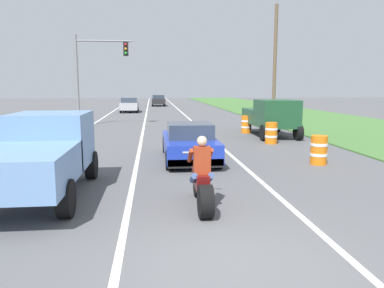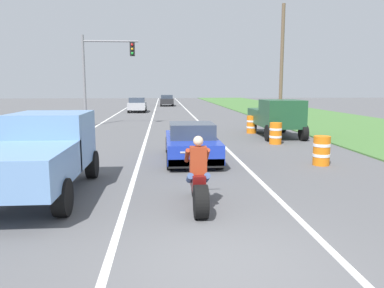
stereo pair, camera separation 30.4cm
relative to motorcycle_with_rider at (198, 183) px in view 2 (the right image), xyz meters
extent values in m
plane|color=#565659|center=(0.18, -2.61, -0.59)|extent=(160.00, 160.00, 0.00)
cube|color=white|center=(-5.22, 17.39, -0.59)|extent=(0.14, 120.00, 0.01)
cube|color=white|center=(1.98, 17.39, -0.59)|extent=(0.14, 120.00, 0.01)
cube|color=white|center=(-1.62, 17.39, -0.59)|extent=(0.14, 120.00, 0.01)
cube|color=#477538|center=(12.10, 17.39, -0.56)|extent=(10.00, 120.00, 0.06)
cylinder|color=black|center=(0.00, -0.60, -0.25)|extent=(0.28, 0.69, 0.69)
cylinder|color=black|center=(0.00, 0.95, -0.28)|extent=(0.12, 0.63, 0.63)
cube|color=#590F0F|center=(0.00, 0.23, 0.02)|extent=(0.28, 1.10, 0.36)
cylinder|color=#B2B2B7|center=(0.00, 0.87, 0.09)|extent=(0.08, 0.36, 0.73)
cylinder|color=#A5A5AA|center=(0.00, 0.85, 0.52)|extent=(0.70, 0.05, 0.05)
cube|color=#993319|center=(0.00, 0.00, 0.50)|extent=(0.36, 0.24, 0.60)
sphere|color=beige|center=(0.00, 0.00, 0.92)|extent=(0.22, 0.22, 0.22)
cylinder|color=#384C7A|center=(-0.18, 0.03, 0.10)|extent=(0.14, 0.47, 0.32)
cylinder|color=#993319|center=(-0.22, 0.30, 0.55)|extent=(0.10, 0.51, 0.40)
cylinder|color=#384C7A|center=(0.18, 0.03, 0.10)|extent=(0.14, 0.47, 0.32)
cylinder|color=#993319|center=(0.22, 0.30, 0.55)|extent=(0.10, 0.51, 0.40)
cube|color=#1E38B2|center=(0.28, 5.61, -0.07)|extent=(1.80, 4.30, 0.64)
cube|color=#333D4C|center=(0.28, 5.41, 0.51)|extent=(1.56, 1.70, 0.52)
cube|color=black|center=(0.28, 3.56, -0.31)|extent=(1.76, 0.20, 0.28)
cylinder|color=black|center=(-0.52, 7.21, -0.27)|extent=(0.24, 0.64, 0.64)
cylinder|color=black|center=(1.08, 7.21, -0.27)|extent=(0.24, 0.64, 0.64)
cylinder|color=black|center=(-0.52, 4.01, -0.27)|extent=(0.24, 0.64, 0.64)
cylinder|color=black|center=(1.08, 4.01, -0.27)|extent=(0.24, 0.64, 0.64)
cube|color=#6B93C6|center=(-3.71, 2.29, 0.69)|extent=(1.90, 2.10, 1.40)
cube|color=#333D4C|center=(-3.71, 2.64, 1.07)|extent=(1.67, 0.29, 0.57)
cube|color=#6B93C6|center=(-3.71, 0.04, 0.39)|extent=(1.90, 2.70, 0.80)
cylinder|color=black|center=(-4.58, 3.09, -0.19)|extent=(0.28, 0.80, 0.80)
cylinder|color=black|center=(-2.84, 3.09, -0.19)|extent=(0.28, 0.80, 0.80)
cylinder|color=black|center=(-2.84, -0.26, -0.19)|extent=(0.28, 0.80, 0.80)
cube|color=#1E4C2D|center=(5.30, 10.81, 0.69)|extent=(1.90, 2.10, 1.40)
cube|color=#333D4C|center=(5.30, 10.46, 1.07)|extent=(1.67, 0.29, 0.57)
cube|color=#1E4C2D|center=(5.30, 13.06, 0.39)|extent=(1.90, 2.70, 0.80)
cylinder|color=black|center=(6.17, 10.01, -0.19)|extent=(0.28, 0.80, 0.80)
cylinder|color=black|center=(4.43, 10.01, -0.19)|extent=(0.28, 0.80, 0.80)
cylinder|color=black|center=(6.17, 13.36, -0.19)|extent=(0.28, 0.80, 0.80)
cylinder|color=black|center=(4.43, 13.36, -0.19)|extent=(0.28, 0.80, 0.80)
cylinder|color=gray|center=(-5.94, 17.95, 2.41)|extent=(0.18, 0.18, 6.00)
cylinder|color=gray|center=(-4.13, 17.95, 5.01)|extent=(3.62, 0.12, 0.12)
cube|color=black|center=(-2.71, 17.95, 4.51)|extent=(0.32, 0.24, 0.90)
sphere|color=red|center=(-2.71, 17.81, 4.79)|extent=(0.16, 0.16, 0.16)
sphere|color=orange|center=(-2.71, 17.81, 4.51)|extent=(0.16, 0.16, 0.16)
sphere|color=green|center=(-2.71, 17.81, 4.23)|extent=(0.16, 0.16, 0.16)
cylinder|color=brown|center=(7.47, 17.99, 3.50)|extent=(0.24, 0.24, 8.19)
cylinder|color=orange|center=(4.63, 4.30, -0.09)|extent=(0.56, 0.56, 1.00)
cylinder|color=white|center=(4.63, 4.30, 0.11)|extent=(0.58, 0.58, 0.10)
cylinder|color=white|center=(4.63, 4.30, -0.24)|extent=(0.58, 0.58, 0.10)
cylinder|color=orange|center=(4.48, 9.08, -0.09)|extent=(0.56, 0.56, 1.00)
cylinder|color=white|center=(4.48, 9.08, 0.11)|extent=(0.58, 0.58, 0.10)
cylinder|color=white|center=(4.48, 9.08, -0.24)|extent=(0.58, 0.58, 0.10)
cylinder|color=orange|center=(4.32, 13.21, -0.09)|extent=(0.56, 0.56, 1.00)
cylinder|color=white|center=(4.32, 13.21, 0.11)|extent=(0.58, 0.58, 0.10)
cylinder|color=white|center=(4.32, 13.21, -0.24)|extent=(0.58, 0.58, 0.10)
cube|color=#B2B2B7|center=(-3.37, 31.70, 0.06)|extent=(1.76, 4.00, 0.70)
cube|color=#333D4C|center=(-3.37, 31.50, 0.66)|extent=(1.56, 2.00, 0.50)
cylinder|color=black|center=(-4.17, 33.10, -0.29)|extent=(0.20, 0.60, 0.60)
cylinder|color=black|center=(-2.57, 33.10, -0.29)|extent=(0.20, 0.60, 0.60)
cylinder|color=black|center=(-4.17, 30.30, -0.29)|extent=(0.20, 0.60, 0.60)
cylinder|color=black|center=(-2.57, 30.30, -0.29)|extent=(0.20, 0.60, 0.60)
cube|color=#262628|center=(-0.17, 43.84, 0.06)|extent=(1.76, 4.00, 0.70)
cube|color=#333D4C|center=(-0.17, 43.64, 0.66)|extent=(1.56, 2.00, 0.50)
cylinder|color=black|center=(-0.97, 45.24, -0.29)|extent=(0.20, 0.60, 0.60)
cylinder|color=black|center=(0.63, 45.24, -0.29)|extent=(0.20, 0.60, 0.60)
cylinder|color=black|center=(-0.97, 42.44, -0.29)|extent=(0.20, 0.60, 0.60)
cylinder|color=black|center=(0.63, 42.44, -0.29)|extent=(0.20, 0.60, 0.60)
camera|label=1|loc=(-1.06, -7.94, 2.08)|focal=35.31mm
camera|label=2|loc=(-0.76, -7.97, 2.08)|focal=35.31mm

